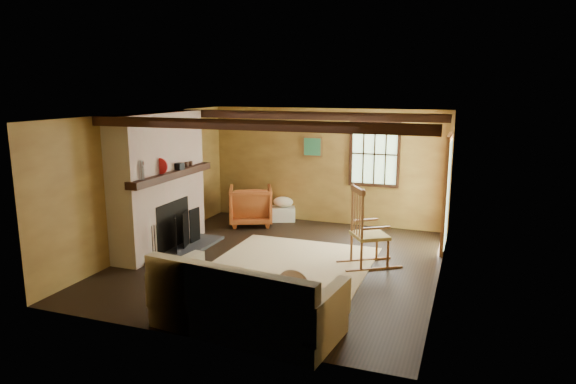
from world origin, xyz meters
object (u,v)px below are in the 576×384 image
at_px(sofa, 245,305).
at_px(laundry_basket, 283,214).
at_px(fireplace, 160,188).
at_px(rocking_chair, 367,233).
at_px(armchair, 251,205).

bearing_deg(sofa, laundry_basket, 112.62).
bearing_deg(sofa, fireplace, 145.69).
relative_size(rocking_chair, sofa, 0.56).
height_order(rocking_chair, sofa, rocking_chair).
height_order(fireplace, sofa, fireplace).
relative_size(rocking_chair, laundry_basket, 2.61).
relative_size(fireplace, sofa, 1.03).
bearing_deg(laundry_basket, sofa, -74.48).
distance_m(fireplace, sofa, 3.69).
distance_m(rocking_chair, sofa, 2.88).
relative_size(rocking_chair, armchair, 1.47).
relative_size(fireplace, laundry_basket, 4.80).
bearing_deg(rocking_chair, laundry_basket, 12.51).
xyz_separation_m(fireplace, sofa, (2.70, -2.38, -0.78)).
distance_m(laundry_basket, armchair, 0.78).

